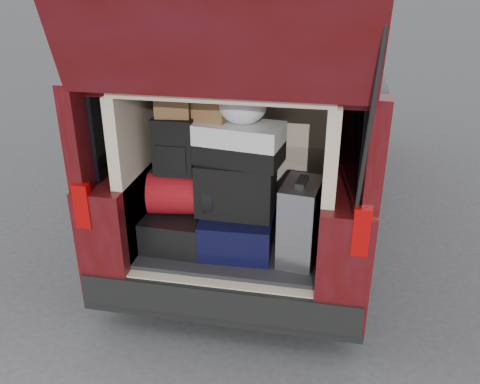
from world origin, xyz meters
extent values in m
plane|color=#39393B|center=(0.00, 0.00, 0.00)|extent=(80.00, 80.00, 0.00)
cylinder|color=black|center=(-0.82, 0.40, 0.32)|extent=(0.24, 0.64, 0.64)
cylinder|color=black|center=(0.82, 0.40, 0.32)|extent=(0.24, 0.64, 0.64)
cylinder|color=black|center=(-0.82, 3.70, 0.32)|extent=(0.24, 0.64, 0.64)
cylinder|color=black|center=(0.82, 3.70, 0.32)|extent=(0.24, 0.64, 0.64)
cube|color=black|center=(0.00, 2.08, 0.26)|extent=(1.90, 4.85, 0.08)
cube|color=#4C0907|center=(-0.79, 2.08, 0.70)|extent=(0.33, 4.85, 0.80)
cube|color=#4C0907|center=(0.79, 2.08, 0.70)|extent=(0.33, 4.85, 0.80)
cube|color=#4C0907|center=(0.00, 2.08, 1.73)|extent=(1.82, 4.46, 0.10)
cube|color=black|center=(-0.88, 1.97, 1.44)|extent=(0.12, 4.25, 0.68)
cube|color=black|center=(0.88, 1.97, 1.44)|extent=(0.12, 4.25, 0.68)
cube|color=black|center=(0.00, -0.29, 0.40)|extent=(1.86, 0.16, 0.22)
cube|color=#990505|center=(-0.86, -0.33, 1.02)|extent=(0.10, 0.06, 0.30)
cube|color=#990505|center=(0.86, -0.33, 1.02)|extent=(0.10, 0.06, 0.30)
cube|color=black|center=(0.00, 0.28, 0.52)|extent=(1.24, 1.05, 0.06)
cube|color=beige|center=(-0.66, 0.28, 1.12)|extent=(0.08, 1.05, 1.15)
cube|color=beige|center=(0.66, 0.28, 1.12)|extent=(0.08, 1.05, 1.15)
cube|color=beige|center=(0.00, 0.83, 1.12)|extent=(1.34, 0.06, 1.15)
cube|color=beige|center=(0.00, 0.28, 1.73)|extent=(1.34, 1.05, 0.06)
cube|color=#4C0907|center=(0.00, -0.46, 2.26)|extent=(1.75, 0.38, 1.02)
cylinder|color=black|center=(0.84, -0.40, 1.65)|extent=(0.02, 0.90, 0.76)
cube|color=black|center=(0.00, 0.28, 0.28)|extent=(1.24, 1.05, 0.55)
cube|color=black|center=(-0.39, 0.17, 0.67)|extent=(0.46, 0.61, 0.24)
cube|color=black|center=(0.05, 0.18, 0.68)|extent=(0.52, 0.62, 0.26)
cube|color=silver|center=(0.48, 0.07, 0.83)|extent=(0.28, 0.40, 0.56)
cube|color=maroon|center=(-0.36, 0.15, 0.94)|extent=(0.50, 0.37, 0.30)
cube|color=black|center=(0.03, 0.17, 1.00)|extent=(0.53, 0.32, 0.38)
cube|color=black|center=(-0.39, 0.14, 1.28)|extent=(0.28, 0.17, 0.39)
cube|color=silver|center=(0.03, 0.18, 1.33)|extent=(0.64, 0.40, 0.27)
cube|color=brown|center=(-0.40, 0.20, 1.59)|extent=(0.25, 0.21, 0.21)
cube|color=brown|center=(-0.15, 0.22, 1.57)|extent=(0.25, 0.22, 0.22)
ellipsoid|color=white|center=(0.07, 0.17, 1.59)|extent=(0.33, 0.31, 0.25)
camera|label=1|loc=(0.67, -2.96, 2.45)|focal=38.00mm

